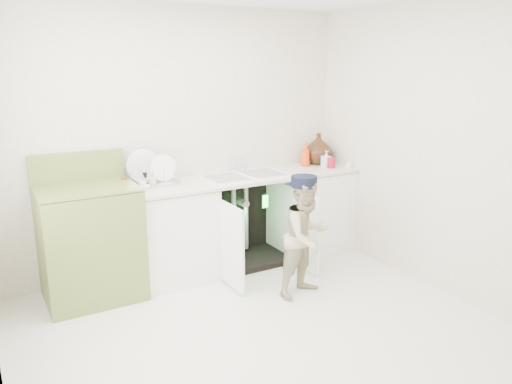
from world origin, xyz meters
TOP-DOWN VIEW (x-y plane):
  - ground at (0.00, 0.00)m, footprint 3.50×3.50m
  - room_shell at (0.00, 0.00)m, footprint 6.00×5.50m
  - counter_run at (0.58, 1.21)m, footprint 2.44×1.02m
  - avocado_stove at (-0.96, 1.18)m, footprint 0.79×0.65m
  - repair_worker at (0.67, 0.31)m, footprint 0.58×0.80m

SIDE VIEW (x-z plane):
  - ground at x=0.00m, z-range 0.00..0.00m
  - counter_run at x=0.58m, z-range -0.14..1.09m
  - avocado_stove at x=-0.96m, z-range -0.11..1.12m
  - repair_worker at x=0.67m, z-range 0.00..1.06m
  - room_shell at x=0.00m, z-range 0.62..1.88m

